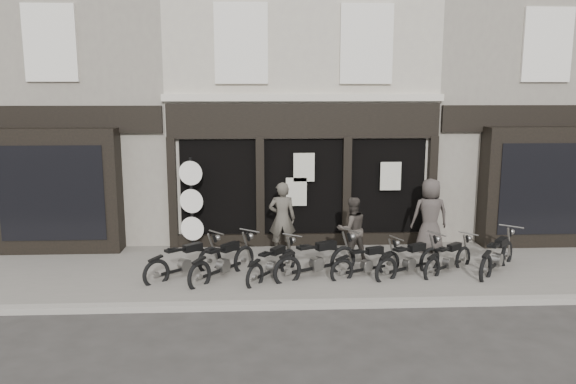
{
  "coord_description": "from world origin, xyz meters",
  "views": [
    {
      "loc": [
        -1.14,
        -11.72,
        4.21
      ],
      "look_at": [
        -0.48,
        1.6,
        1.81
      ],
      "focal_mm": 35.0,
      "sensor_mm": 36.0,
      "label": 1
    }
  ],
  "objects_px": {
    "motorcycle_3": "(317,263)",
    "motorcycle_7": "(497,259)",
    "motorcycle_4": "(367,265)",
    "man_right": "(430,215)",
    "man_centre": "(352,229)",
    "motorcycle_6": "(449,261)",
    "motorcycle_0": "(185,264)",
    "man_left": "(282,219)",
    "motorcycle_1": "(223,264)",
    "motorcycle_5": "(409,263)",
    "motorcycle_2": "(273,266)",
    "advert_sign_post": "(192,209)"
  },
  "relations": [
    {
      "from": "motorcycle_2",
      "to": "man_right",
      "type": "xyz_separation_m",
      "value": [
        4.08,
        1.82,
        0.71
      ]
    },
    {
      "from": "man_right",
      "to": "advert_sign_post",
      "type": "height_order",
      "value": "advert_sign_post"
    },
    {
      "from": "motorcycle_3",
      "to": "advert_sign_post",
      "type": "xyz_separation_m",
      "value": [
        -3.02,
        2.13,
        0.83
      ]
    },
    {
      "from": "motorcycle_3",
      "to": "motorcycle_7",
      "type": "relative_size",
      "value": 1.15
    },
    {
      "from": "motorcycle_1",
      "to": "motorcycle_4",
      "type": "height_order",
      "value": "motorcycle_1"
    },
    {
      "from": "motorcycle_0",
      "to": "motorcycle_1",
      "type": "xyz_separation_m",
      "value": [
        0.87,
        -0.13,
        0.01
      ]
    },
    {
      "from": "motorcycle_1",
      "to": "man_centre",
      "type": "bearing_deg",
      "value": -31.38
    },
    {
      "from": "motorcycle_7",
      "to": "motorcycle_6",
      "type": "bearing_deg",
      "value": 130.76
    },
    {
      "from": "motorcycle_5",
      "to": "man_centre",
      "type": "height_order",
      "value": "man_centre"
    },
    {
      "from": "man_left",
      "to": "motorcycle_0",
      "type": "bearing_deg",
      "value": 38.98
    },
    {
      "from": "motorcycle_5",
      "to": "man_left",
      "type": "xyz_separation_m",
      "value": [
        -2.81,
        1.73,
        0.67
      ]
    },
    {
      "from": "advert_sign_post",
      "to": "motorcycle_1",
      "type": "bearing_deg",
      "value": -52.94
    },
    {
      "from": "motorcycle_0",
      "to": "man_left",
      "type": "relative_size",
      "value": 0.91
    },
    {
      "from": "motorcycle_0",
      "to": "motorcycle_3",
      "type": "xyz_separation_m",
      "value": [
        2.97,
        -0.15,
        0.03
      ]
    },
    {
      "from": "advert_sign_post",
      "to": "motorcycle_3",
      "type": "bearing_deg",
      "value": -21.84
    },
    {
      "from": "motorcycle_4",
      "to": "motorcycle_6",
      "type": "height_order",
      "value": "same"
    },
    {
      "from": "motorcycle_4",
      "to": "motorcycle_6",
      "type": "distance_m",
      "value": 1.93
    },
    {
      "from": "motorcycle_0",
      "to": "motorcycle_4",
      "type": "xyz_separation_m",
      "value": [
        4.09,
        -0.16,
        -0.03
      ]
    },
    {
      "from": "motorcycle_1",
      "to": "man_centre",
      "type": "height_order",
      "value": "man_centre"
    },
    {
      "from": "motorcycle_1",
      "to": "man_left",
      "type": "relative_size",
      "value": 0.97
    },
    {
      "from": "motorcycle_3",
      "to": "man_centre",
      "type": "bearing_deg",
      "value": 21.03
    },
    {
      "from": "motorcycle_0",
      "to": "motorcycle_7",
      "type": "bearing_deg",
      "value": -40.83
    },
    {
      "from": "motorcycle_2",
      "to": "man_centre",
      "type": "height_order",
      "value": "man_centre"
    },
    {
      "from": "motorcycle_2",
      "to": "motorcycle_7",
      "type": "height_order",
      "value": "motorcycle_7"
    },
    {
      "from": "motorcycle_1",
      "to": "man_right",
      "type": "relative_size",
      "value": 0.94
    },
    {
      "from": "motorcycle_6",
      "to": "advert_sign_post",
      "type": "height_order",
      "value": "advert_sign_post"
    },
    {
      "from": "motorcycle_4",
      "to": "motorcycle_2",
      "type": "bearing_deg",
      "value": 155.68
    },
    {
      "from": "motorcycle_4",
      "to": "man_right",
      "type": "xyz_separation_m",
      "value": [
        1.95,
        1.81,
        0.72
      ]
    },
    {
      "from": "motorcycle_6",
      "to": "man_right",
      "type": "bearing_deg",
      "value": 49.68
    },
    {
      "from": "motorcycle_1",
      "to": "man_left",
      "type": "distance_m",
      "value": 2.28
    },
    {
      "from": "motorcycle_6",
      "to": "man_centre",
      "type": "relative_size",
      "value": 1.0
    },
    {
      "from": "motorcycle_7",
      "to": "motorcycle_2",
      "type": "bearing_deg",
      "value": 132.87
    },
    {
      "from": "motorcycle_1",
      "to": "motorcycle_2",
      "type": "xyz_separation_m",
      "value": [
        1.1,
        -0.04,
        -0.04
      ]
    },
    {
      "from": "motorcycle_5",
      "to": "man_right",
      "type": "relative_size",
      "value": 0.95
    },
    {
      "from": "motorcycle_1",
      "to": "motorcycle_2",
      "type": "distance_m",
      "value": 1.1
    },
    {
      "from": "motorcycle_4",
      "to": "advert_sign_post",
      "type": "xyz_separation_m",
      "value": [
        -4.15,
        2.14,
        0.89
      ]
    },
    {
      "from": "motorcycle_1",
      "to": "motorcycle_2",
      "type": "relative_size",
      "value": 1.08
    },
    {
      "from": "motorcycle_3",
      "to": "man_right",
      "type": "height_order",
      "value": "man_right"
    },
    {
      "from": "advert_sign_post",
      "to": "man_left",
      "type": "bearing_deg",
      "value": 3.31
    },
    {
      "from": "motorcycle_3",
      "to": "motorcycle_5",
      "type": "xyz_separation_m",
      "value": [
        2.1,
        -0.01,
        -0.04
      ]
    },
    {
      "from": "motorcycle_0",
      "to": "advert_sign_post",
      "type": "bearing_deg",
      "value": 50.83
    },
    {
      "from": "motorcycle_4",
      "to": "man_centre",
      "type": "relative_size",
      "value": 1.12
    },
    {
      "from": "man_centre",
      "to": "motorcycle_5",
      "type": "bearing_deg",
      "value": 120.19
    },
    {
      "from": "motorcycle_0",
      "to": "motorcycle_4",
      "type": "distance_m",
      "value": 4.1
    },
    {
      "from": "man_centre",
      "to": "motorcycle_6",
      "type": "bearing_deg",
      "value": 140.17
    },
    {
      "from": "motorcycle_0",
      "to": "motorcycle_7",
      "type": "relative_size",
      "value": 0.97
    },
    {
      "from": "motorcycle_5",
      "to": "motorcycle_7",
      "type": "distance_m",
      "value": 2.1
    },
    {
      "from": "motorcycle_3",
      "to": "motorcycle_5",
      "type": "distance_m",
      "value": 2.1
    },
    {
      "from": "motorcycle_2",
      "to": "man_right",
      "type": "height_order",
      "value": "man_right"
    },
    {
      "from": "motorcycle_4",
      "to": "motorcycle_5",
      "type": "xyz_separation_m",
      "value": [
        0.97,
        0.0,
        0.03
      ]
    }
  ]
}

